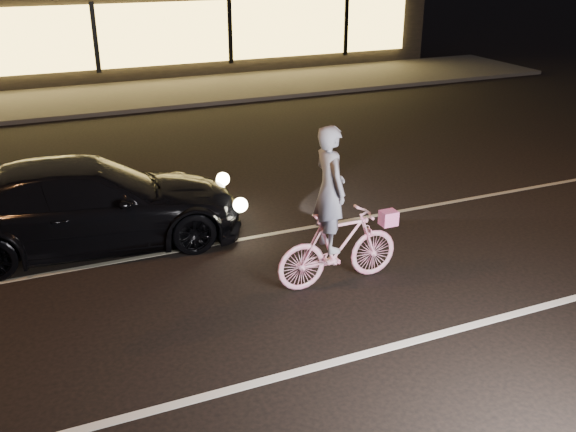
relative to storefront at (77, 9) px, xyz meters
name	(u,v)px	position (x,y,z in m)	size (l,w,h in m)	color
ground	(268,303)	(0.00, -18.97, -2.15)	(90.00, 90.00, 0.00)	black
lane_stripe_near	(317,367)	(0.00, -20.47, -2.14)	(60.00, 0.12, 0.01)	silver
lane_stripe_far	(221,243)	(0.00, -16.97, -2.14)	(60.00, 0.10, 0.01)	gray
sidewalk	(110,98)	(0.00, -5.97, -2.09)	(30.00, 4.00, 0.12)	#383533
storefront	(77,9)	(0.00, 0.00, 0.00)	(25.40, 8.42, 4.20)	black
cyclist	(336,230)	(1.06, -18.82, -1.34)	(1.80, 0.62, 2.27)	#F64389
sedan	(88,204)	(-1.85, -16.19, -1.47)	(4.85, 2.35, 1.36)	black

